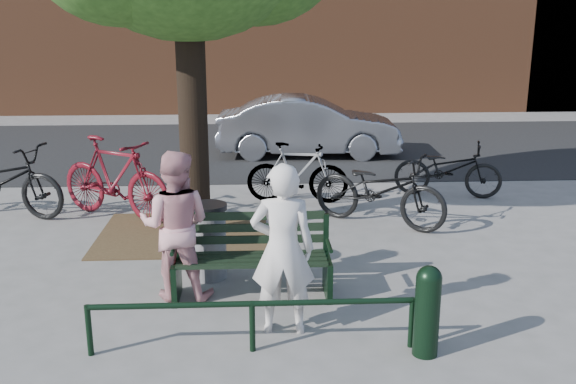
{
  "coord_description": "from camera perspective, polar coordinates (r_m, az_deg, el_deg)",
  "views": [
    {
      "loc": [
        0.05,
        -6.63,
        3.03
      ],
      "look_at": [
        0.45,
        1.0,
        0.94
      ],
      "focal_mm": 40.0,
      "sensor_mm": 36.0,
      "label": 1
    }
  ],
  "objects": [
    {
      "name": "ground",
      "position": [
        7.29,
        -3.15,
        -9.29
      ],
      "size": [
        90.0,
        90.0,
        0.0
      ],
      "primitive_type": "plane",
      "color": "gray",
      "rests_on": "ground"
    },
    {
      "name": "dirt_pit",
      "position": [
        9.39,
        -9.26,
        -3.67
      ],
      "size": [
        2.4,
        2.0,
        0.02
      ],
      "primitive_type": "cube",
      "color": "brown",
      "rests_on": "ground"
    },
    {
      "name": "road",
      "position": [
        15.43,
        -3.13,
        3.98
      ],
      "size": [
        40.0,
        7.0,
        0.01
      ],
      "primitive_type": "cube",
      "color": "black",
      "rests_on": "ground"
    },
    {
      "name": "park_bench",
      "position": [
        7.18,
        -3.2,
        -5.55
      ],
      "size": [
        1.74,
        0.54,
        0.97
      ],
      "color": "black",
      "rests_on": "ground"
    },
    {
      "name": "guard_railing",
      "position": [
        6.03,
        -3.21,
        -10.55
      ],
      "size": [
        3.06,
        0.06,
        0.51
      ],
      "color": "black",
      "rests_on": "ground"
    },
    {
      "name": "person_left",
      "position": [
        6.22,
        -0.48,
        -5.13
      ],
      "size": [
        0.65,
        0.45,
        1.72
      ],
      "primitive_type": "imported",
      "rotation": [
        0.0,
        0.0,
        3.08
      ],
      "color": "silver",
      "rests_on": "ground"
    },
    {
      "name": "person_right",
      "position": [
        7.11,
        -9.97,
        -2.95
      ],
      "size": [
        0.89,
        0.74,
        1.67
      ],
      "primitive_type": "imported",
      "rotation": [
        0.0,
        0.0,
        3.0
      ],
      "color": "#D69398",
      "rests_on": "ground"
    },
    {
      "name": "bollard",
      "position": [
        6.08,
        12.28,
        -10.02
      ],
      "size": [
        0.24,
        0.24,
        0.88
      ],
      "color": "black",
      "rests_on": "ground"
    },
    {
      "name": "litter_bin",
      "position": [
        7.7,
        -7.03,
        -4.32
      ],
      "size": [
        0.45,
        0.45,
        0.92
      ],
      "color": "gray",
      "rests_on": "ground"
    },
    {
      "name": "bicycle_a",
      "position": [
        10.94,
        -24.08,
        0.97
      ],
      "size": [
        2.31,
        1.42,
        1.15
      ],
      "primitive_type": "imported",
      "rotation": [
        0.0,
        0.0,
        1.25
      ],
      "color": "black",
      "rests_on": "ground"
    },
    {
      "name": "bicycle_b",
      "position": [
        10.22,
        -15.14,
        1.21
      ],
      "size": [
        2.12,
        1.62,
        1.27
      ],
      "primitive_type": "imported",
      "rotation": [
        0.0,
        0.0,
        1.02
      ],
      "color": "#5E0D17",
      "rests_on": "ground"
    },
    {
      "name": "bicycle_c",
      "position": [
        9.64,
        8.15,
        0.21
      ],
      "size": [
        2.15,
        1.75,
        1.1
      ],
      "primitive_type": "imported",
      "rotation": [
        0.0,
        0.0,
        0.99
      ],
      "color": "black",
      "rests_on": "ground"
    },
    {
      "name": "bicycle_d",
      "position": [
        10.72,
        0.84,
        1.72
      ],
      "size": [
        1.76,
        0.73,
        1.03
      ],
      "primitive_type": "imported",
      "rotation": [
        0.0,
        0.0,
        1.42
      ],
      "color": "gray",
      "rests_on": "ground"
    },
    {
      "name": "bicycle_e",
      "position": [
        11.47,
        14.02,
        1.99
      ],
      "size": [
        1.94,
        1.14,
        0.96
      ],
      "primitive_type": "imported",
      "rotation": [
        0.0,
        0.0,
        1.28
      ],
      "color": "black",
      "rests_on": "ground"
    },
    {
      "name": "parked_car",
      "position": [
        14.41,
        1.81,
        5.85
      ],
      "size": [
        4.11,
        1.6,
        1.33
      ],
      "primitive_type": "imported",
      "rotation": [
        0.0,
        0.0,
        1.52
      ],
      "color": "gray",
      "rests_on": "ground"
    }
  ]
}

